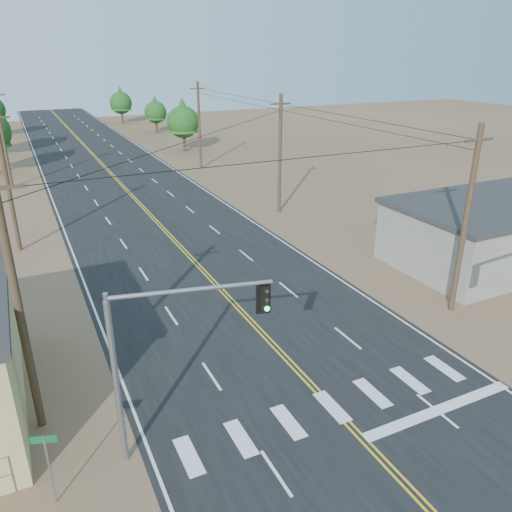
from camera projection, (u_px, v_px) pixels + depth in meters
road at (171, 237)px, 38.21m from camera, size 15.00×200.00×0.02m
building_right at (504, 231)px, 33.46m from camera, size 15.00×8.00×4.00m
utility_pole_left_near at (18, 305)px, 17.05m from camera, size 1.80×0.30×10.00m
utility_pole_left_mid at (7, 180)px, 33.70m from camera, size 1.80×0.30×10.00m
utility_pole_left_far at (3, 137)px, 50.35m from camera, size 1.80×0.30×10.00m
utility_pole_right_near at (466, 221)px, 25.52m from camera, size 1.80×0.30×10.00m
utility_pole_right_mid at (280, 154)px, 42.16m from camera, size 1.80×0.30×10.00m
utility_pole_right_far at (199, 125)px, 58.81m from camera, size 1.80×0.30×10.00m
signal_mast_left at (161, 347)px, 16.02m from camera, size 5.18×1.42×6.45m
street_sign at (48, 459)px, 15.05m from camera, size 0.75×0.28×2.64m
tree_right_near at (183, 119)px, 69.25m from camera, size 4.41×4.41×7.34m
tree_right_mid at (155, 110)px, 85.87m from camera, size 3.74×3.74×6.23m
tree_right_far at (121, 101)px, 96.77m from camera, size 4.21×4.21×7.02m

